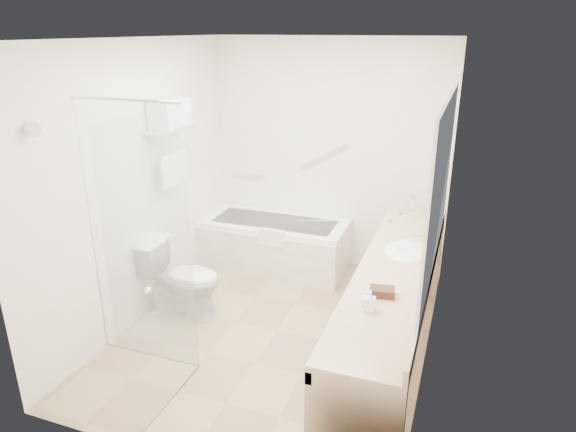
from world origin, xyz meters
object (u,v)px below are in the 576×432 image
(amenity_basket, at_px, (382,292))
(water_bottle_left, at_px, (400,222))
(vanity_counter, at_px, (393,294))
(toilet, at_px, (182,278))
(bathtub, at_px, (275,244))

(amenity_basket, bearing_deg, water_bottle_left, 93.03)
(amenity_basket, height_order, water_bottle_left, water_bottle_left)
(vanity_counter, xyz_separation_m, toilet, (-1.97, 0.15, -0.28))
(amenity_basket, bearing_deg, vanity_counter, 87.12)
(water_bottle_left, bearing_deg, toilet, -160.27)
(toilet, relative_size, water_bottle_left, 4.15)
(vanity_counter, height_order, water_bottle_left, water_bottle_left)
(bathtub, distance_m, vanity_counter, 2.09)
(vanity_counter, relative_size, water_bottle_left, 15.19)
(bathtub, height_order, vanity_counter, vanity_counter)
(bathtub, xyz_separation_m, vanity_counter, (1.52, -1.39, 0.36))
(amenity_basket, relative_size, water_bottle_left, 0.95)
(vanity_counter, distance_m, amenity_basket, 0.49)
(bathtub, height_order, water_bottle_left, water_bottle_left)
(amenity_basket, bearing_deg, toilet, 163.46)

